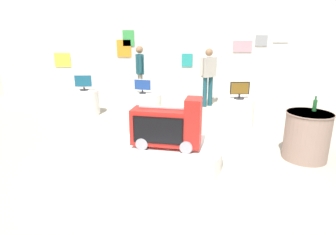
{
  "coord_description": "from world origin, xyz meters",
  "views": [
    {
      "loc": [
        0.11,
        -4.09,
        1.97
      ],
      "look_at": [
        -0.23,
        0.33,
        0.65
      ],
      "focal_mm": 30.49,
      "sensor_mm": 36.0,
      "label": 1
    }
  ],
  "objects_px": {
    "novelty_firetruck_tv": "(168,127)",
    "main_display_pedestal": "(166,155)",
    "tv_on_left_rear": "(142,86)",
    "bottle_on_side_table": "(315,105)",
    "display_pedestal_left_rear": "(143,106)",
    "display_pedestal_center_rear": "(85,102)",
    "tv_on_center_rear": "(83,82)",
    "side_table_round": "(307,136)",
    "tv_on_right_rear": "(240,90)",
    "shopper_browsing_rear": "(208,73)",
    "display_pedestal_right_rear": "(238,112)",
    "shopper_browsing_near_truck": "(140,71)"
  },
  "relations": [
    {
      "from": "display_pedestal_center_rear",
      "to": "bottle_on_side_table",
      "type": "bearing_deg",
      "value": -25.68
    },
    {
      "from": "side_table_round",
      "to": "bottle_on_side_table",
      "type": "relative_size",
      "value": 3.18
    },
    {
      "from": "tv_on_center_rear",
      "to": "tv_on_left_rear",
      "type": "bearing_deg",
      "value": -9.78
    },
    {
      "from": "tv_on_right_rear",
      "to": "display_pedestal_left_rear",
      "type": "bearing_deg",
      "value": 169.13
    },
    {
      "from": "novelty_firetruck_tv",
      "to": "shopper_browsing_rear",
      "type": "xyz_separation_m",
      "value": [
        0.82,
        3.78,
        0.32
      ]
    },
    {
      "from": "tv_on_right_rear",
      "to": "main_display_pedestal",
      "type": "bearing_deg",
      "value": -125.17
    },
    {
      "from": "display_pedestal_right_rear",
      "to": "shopper_browsing_rear",
      "type": "xyz_separation_m",
      "value": [
        -0.56,
        1.77,
        0.61
      ]
    },
    {
      "from": "novelty_firetruck_tv",
      "to": "side_table_round",
      "type": "distance_m",
      "value": 2.24
    },
    {
      "from": "novelty_firetruck_tv",
      "to": "bottle_on_side_table",
      "type": "distance_m",
      "value": 2.37
    },
    {
      "from": "side_table_round",
      "to": "display_pedestal_center_rear",
      "type": "bearing_deg",
      "value": 152.68
    },
    {
      "from": "shopper_browsing_near_truck",
      "to": "bottle_on_side_table",
      "type": "bearing_deg",
      "value": -44.71
    },
    {
      "from": "display_pedestal_left_rear",
      "to": "shopper_browsing_near_truck",
      "type": "relative_size",
      "value": 0.55
    },
    {
      "from": "tv_on_left_rear",
      "to": "display_pedestal_left_rear",
      "type": "bearing_deg",
      "value": 102.95
    },
    {
      "from": "side_table_round",
      "to": "shopper_browsing_rear",
      "type": "relative_size",
      "value": 0.49
    },
    {
      "from": "novelty_firetruck_tv",
      "to": "tv_on_center_rear",
      "type": "bearing_deg",
      "value": 130.36
    },
    {
      "from": "tv_on_right_rear",
      "to": "tv_on_left_rear",
      "type": "bearing_deg",
      "value": 169.23
    },
    {
      "from": "tv_on_right_rear",
      "to": "shopper_browsing_near_truck",
      "type": "relative_size",
      "value": 0.25
    },
    {
      "from": "novelty_firetruck_tv",
      "to": "tv_on_right_rear",
      "type": "relative_size",
      "value": 2.64
    },
    {
      "from": "display_pedestal_left_rear",
      "to": "tv_on_right_rear",
      "type": "relative_size",
      "value": 2.18
    },
    {
      "from": "display_pedestal_left_rear",
      "to": "tv_on_left_rear",
      "type": "distance_m",
      "value": 0.49
    },
    {
      "from": "display_pedestal_right_rear",
      "to": "bottle_on_side_table",
      "type": "height_order",
      "value": "bottle_on_side_table"
    },
    {
      "from": "novelty_firetruck_tv",
      "to": "main_display_pedestal",
      "type": "bearing_deg",
      "value": 155.14
    },
    {
      "from": "display_pedestal_center_rear",
      "to": "bottle_on_side_table",
      "type": "xyz_separation_m",
      "value": [
        4.58,
        -2.2,
        0.57
      ]
    },
    {
      "from": "display_pedestal_left_rear",
      "to": "side_table_round",
      "type": "xyz_separation_m",
      "value": [
        2.98,
        -2.05,
        0.09
      ]
    },
    {
      "from": "display_pedestal_center_rear",
      "to": "display_pedestal_right_rear",
      "type": "height_order",
      "value": "same"
    },
    {
      "from": "display_pedestal_center_rear",
      "to": "shopper_browsing_rear",
      "type": "xyz_separation_m",
      "value": [
        3.09,
        1.1,
        0.61
      ]
    },
    {
      "from": "tv_on_left_rear",
      "to": "bottle_on_side_table",
      "type": "xyz_separation_m",
      "value": [
        3.08,
        -1.94,
        0.07
      ]
    },
    {
      "from": "main_display_pedestal",
      "to": "display_pedestal_left_rear",
      "type": "relative_size",
      "value": 1.92
    },
    {
      "from": "tv_on_left_rear",
      "to": "display_pedestal_center_rear",
      "type": "bearing_deg",
      "value": 170.06
    },
    {
      "from": "display_pedestal_left_rear",
      "to": "tv_on_left_rear",
      "type": "relative_size",
      "value": 2.11
    },
    {
      "from": "main_display_pedestal",
      "to": "tv_on_center_rear",
      "type": "relative_size",
      "value": 3.91
    },
    {
      "from": "display_pedestal_left_rear",
      "to": "shopper_browsing_rear",
      "type": "height_order",
      "value": "shopper_browsing_rear"
    },
    {
      "from": "bottle_on_side_table",
      "to": "display_pedestal_right_rear",
      "type": "bearing_deg",
      "value": 121.02
    },
    {
      "from": "display_pedestal_center_rear",
      "to": "tv_on_center_rear",
      "type": "bearing_deg",
      "value": -95.48
    },
    {
      "from": "tv_on_left_rear",
      "to": "bottle_on_side_table",
      "type": "height_order",
      "value": "bottle_on_side_table"
    },
    {
      "from": "display_pedestal_right_rear",
      "to": "display_pedestal_center_rear",
      "type": "bearing_deg",
      "value": 169.63
    },
    {
      "from": "display_pedestal_left_rear",
      "to": "display_pedestal_center_rear",
      "type": "bearing_deg",
      "value": 170.21
    },
    {
      "from": "tv_on_center_rear",
      "to": "shopper_browsing_rear",
      "type": "relative_size",
      "value": 0.28
    },
    {
      "from": "bottle_on_side_table",
      "to": "novelty_firetruck_tv",
      "type": "bearing_deg",
      "value": -168.33
    },
    {
      "from": "display_pedestal_right_rear",
      "to": "side_table_round",
      "type": "relative_size",
      "value": 0.86
    },
    {
      "from": "main_display_pedestal",
      "to": "tv_on_center_rear",
      "type": "xyz_separation_m",
      "value": [
        -2.25,
        2.66,
        0.68
      ]
    },
    {
      "from": "display_pedestal_left_rear",
      "to": "display_pedestal_center_rear",
      "type": "relative_size",
      "value": 1.3
    },
    {
      "from": "display_pedestal_center_rear",
      "to": "display_pedestal_left_rear",
      "type": "bearing_deg",
      "value": -9.79
    },
    {
      "from": "display_pedestal_left_rear",
      "to": "tv_on_center_rear",
      "type": "distance_m",
      "value": 1.6
    },
    {
      "from": "tv_on_left_rear",
      "to": "display_pedestal_center_rear",
      "type": "xyz_separation_m",
      "value": [
        -1.5,
        0.26,
        -0.49
      ]
    },
    {
      "from": "display_pedestal_right_rear",
      "to": "bottle_on_side_table",
      "type": "xyz_separation_m",
      "value": [
        0.92,
        -1.53,
        0.57
      ]
    },
    {
      "from": "tv_on_center_rear",
      "to": "side_table_round",
      "type": "bearing_deg",
      "value": -27.28
    },
    {
      "from": "bottle_on_side_table",
      "to": "tv_on_left_rear",
      "type": "bearing_deg",
      "value": 147.81
    },
    {
      "from": "bottle_on_side_table",
      "to": "shopper_browsing_near_truck",
      "type": "xyz_separation_m",
      "value": [
        -3.38,
        3.34,
        0.09
      ]
    },
    {
      "from": "tv_on_right_rear",
      "to": "shopper_browsing_rear",
      "type": "distance_m",
      "value": 1.86
    }
  ]
}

